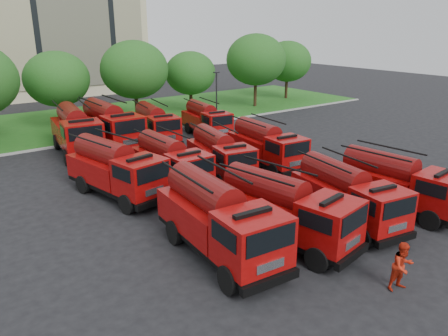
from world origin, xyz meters
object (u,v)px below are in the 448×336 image
(fire_truck_10, at_px, (155,124))
(firefighter_1, at_px, (399,289))
(fire_truck_6, at_px, (220,154))
(fire_truck_2, at_px, (347,195))
(fire_truck_3, at_px, (397,183))
(fire_truck_5, at_px, (170,162))
(fire_truck_4, at_px, (116,169))
(fire_truck_8, at_px, (76,131))
(firefighter_4, at_px, (242,206))
(fire_truck_7, at_px, (266,145))
(fire_truck_0, at_px, (218,219))
(firefighter_2, at_px, (432,225))
(fire_truck_11, at_px, (206,120))
(firefighter_5, at_px, (269,157))
(fire_truck_1, at_px, (284,210))
(firefighter_3, at_px, (370,196))
(fire_truck_9, at_px, (110,126))

(fire_truck_10, relative_size, firefighter_1, 3.61)
(fire_truck_6, height_order, firefighter_1, fire_truck_6)
(fire_truck_2, xyz_separation_m, fire_truck_3, (3.50, -0.48, 0.01))
(fire_truck_2, xyz_separation_m, fire_truck_5, (-4.41, 9.79, 0.00))
(fire_truck_4, height_order, firefighter_1, fire_truck_4)
(fire_truck_5, distance_m, fire_truck_8, 10.61)
(fire_truck_3, bearing_deg, fire_truck_10, 95.21)
(fire_truck_2, bearing_deg, firefighter_4, 130.65)
(fire_truck_6, height_order, fire_truck_8, fire_truck_8)
(fire_truck_3, xyz_separation_m, fire_truck_7, (-0.74, 9.61, 0.02))
(fire_truck_0, bearing_deg, fire_truck_10, 74.45)
(firefighter_2, bearing_deg, fire_truck_11, -13.80)
(fire_truck_10, bearing_deg, firefighter_5, -53.17)
(fire_truck_2, relative_size, fire_truck_10, 0.98)
(fire_truck_1, bearing_deg, fire_truck_6, 62.11)
(fire_truck_11, bearing_deg, firefighter_5, -81.11)
(fire_truck_5, xyz_separation_m, fire_truck_8, (-2.27, 10.37, 0.26))
(firefighter_1, relative_size, firefighter_5, 1.21)
(firefighter_5, bearing_deg, firefighter_3, 74.09)
(fire_truck_10, relative_size, firefighter_2, 3.61)
(fire_truck_5, xyz_separation_m, fire_truck_11, (8.72, 9.01, -0.06))
(fire_truck_1, height_order, firefighter_2, fire_truck_1)
(firefighter_1, height_order, firefighter_5, firefighter_1)
(fire_truck_0, height_order, firefighter_4, fire_truck_0)
(fire_truck_8, bearing_deg, fire_truck_9, 4.95)
(fire_truck_1, xyz_separation_m, firefighter_3, (7.99, 1.05, -1.59))
(fire_truck_9, height_order, firefighter_2, fire_truck_9)
(firefighter_3, bearing_deg, fire_truck_5, -42.42)
(fire_truck_0, distance_m, fire_truck_1, 3.18)
(fire_truck_0, bearing_deg, fire_truck_7, 43.50)
(fire_truck_6, bearing_deg, fire_truck_3, -55.16)
(fire_truck_3, xyz_separation_m, fire_truck_8, (-10.19, 20.64, 0.25))
(fire_truck_5, bearing_deg, fire_truck_3, -52.71)
(fire_truck_11, bearing_deg, firefighter_4, -108.97)
(firefighter_1, bearing_deg, fire_truck_6, 95.28)
(firefighter_1, distance_m, firefighter_4, 9.68)
(fire_truck_2, height_order, fire_truck_10, fire_truck_10)
(fire_truck_4, distance_m, fire_truck_6, 6.84)
(fire_truck_2, distance_m, fire_truck_7, 9.53)
(fire_truck_0, xyz_separation_m, firefighter_3, (11.06, 0.23, -1.69))
(fire_truck_3, distance_m, fire_truck_6, 10.87)
(fire_truck_10, bearing_deg, fire_truck_3, -70.43)
(fire_truck_1, distance_m, firefighter_1, 5.68)
(fire_truck_6, bearing_deg, fire_truck_2, -73.61)
(fire_truck_3, relative_size, fire_truck_7, 0.99)
(fire_truck_8, xyz_separation_m, fire_truck_11, (10.99, -1.36, -0.32))
(fire_truck_0, height_order, firefighter_3, fire_truck_0)
(fire_truck_8, bearing_deg, fire_truck_2, -63.85)
(fire_truck_6, relative_size, fire_truck_11, 1.03)
(fire_truck_11, bearing_deg, fire_truck_9, 179.64)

